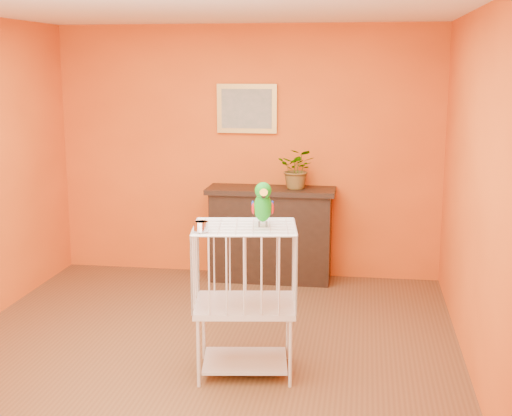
# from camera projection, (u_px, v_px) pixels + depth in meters

# --- Properties ---
(ground) EXTENTS (4.50, 4.50, 0.00)m
(ground) POSITION_uv_depth(u_px,v_px,m) (200.00, 355.00, 5.48)
(ground) COLOR brown
(ground) RESTS_ON ground
(room_shell) EXTENTS (4.50, 4.50, 4.50)m
(room_shell) POSITION_uv_depth(u_px,v_px,m) (197.00, 150.00, 5.17)
(room_shell) COLOR orange
(room_shell) RESTS_ON ground
(console_cabinet) EXTENTS (1.30, 0.47, 0.96)m
(console_cabinet) POSITION_uv_depth(u_px,v_px,m) (271.00, 234.00, 7.31)
(console_cabinet) COLOR black
(console_cabinet) RESTS_ON ground
(potted_plant) EXTENTS (0.42, 0.46, 0.32)m
(potted_plant) POSITION_uv_depth(u_px,v_px,m) (297.00, 174.00, 7.11)
(potted_plant) COLOR #26722D
(potted_plant) RESTS_ON console_cabinet
(framed_picture) EXTENTS (0.62, 0.04, 0.50)m
(framed_picture) POSITION_uv_depth(u_px,v_px,m) (247.00, 109.00, 7.29)
(framed_picture) COLOR #BD9643
(framed_picture) RESTS_ON room_shell
(birdcage) EXTENTS (0.77, 0.64, 1.09)m
(birdcage) POSITION_uv_depth(u_px,v_px,m) (245.00, 298.00, 5.06)
(birdcage) COLOR beige
(birdcage) RESTS_ON ground
(feed_cup) EXTENTS (0.10, 0.10, 0.07)m
(feed_cup) POSITION_uv_depth(u_px,v_px,m) (201.00, 226.00, 4.78)
(feed_cup) COLOR silver
(feed_cup) RESTS_ON birdcage
(parrot) EXTENTS (0.17, 0.29, 0.33)m
(parrot) POSITION_uv_depth(u_px,v_px,m) (263.00, 204.00, 4.89)
(parrot) COLOR #59544C
(parrot) RESTS_ON birdcage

